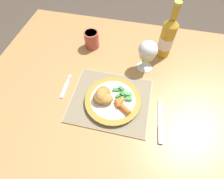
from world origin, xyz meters
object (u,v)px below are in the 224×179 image
(dinner_plate, at_px, (113,100))
(drinking_cup, at_px, (92,39))
(table_knife, at_px, (160,125))
(bottle, at_px, (167,38))
(fork, at_px, (65,88))
(dining_table, at_px, (123,97))
(wine_glass, at_px, (148,51))

(dinner_plate, xyz_separation_m, drinking_cup, (-0.18, 0.32, 0.03))
(table_knife, xyz_separation_m, bottle, (-0.02, 0.40, 0.10))
(dinner_plate, distance_m, table_knife, 0.21)
(dinner_plate, distance_m, drinking_cup, 0.37)
(fork, bearing_deg, table_knife, -11.36)
(dining_table, height_order, fork, fork)
(dinner_plate, relative_size, fork, 1.80)
(table_knife, bearing_deg, fork, 168.64)
(dinner_plate, height_order, table_knife, dinner_plate)
(fork, xyz_separation_m, wine_glass, (0.33, 0.20, 0.10))
(dinner_plate, xyz_separation_m, wine_glass, (0.11, 0.23, 0.09))
(dining_table, distance_m, table_knife, 0.24)
(fork, xyz_separation_m, drinking_cup, (0.04, 0.29, 0.04))
(fork, relative_size, bottle, 0.47)
(dining_table, xyz_separation_m, drinking_cup, (-0.22, 0.23, 0.13))
(wine_glass, bearing_deg, dining_table, -118.29)
(fork, relative_size, wine_glass, 0.84)
(dining_table, relative_size, bottle, 4.76)
(fork, height_order, wine_glass, wine_glass)
(table_knife, bearing_deg, bottle, 92.52)
(dinner_plate, xyz_separation_m, fork, (-0.23, 0.03, -0.01))
(dinner_plate, bearing_deg, dining_table, 69.69)
(bottle, relative_size, drinking_cup, 3.16)
(fork, distance_m, wine_glass, 0.40)
(drinking_cup, bearing_deg, table_knife, -44.29)
(fork, height_order, drinking_cup, drinking_cup)
(drinking_cup, bearing_deg, dining_table, -46.32)
(dinner_plate, height_order, wine_glass, wine_glass)
(dining_table, xyz_separation_m, wine_glass, (0.07, 0.14, 0.19))
(dinner_plate, relative_size, bottle, 0.84)
(dining_table, bearing_deg, dinner_plate, -110.31)
(dinner_plate, bearing_deg, drinking_cup, 119.95)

